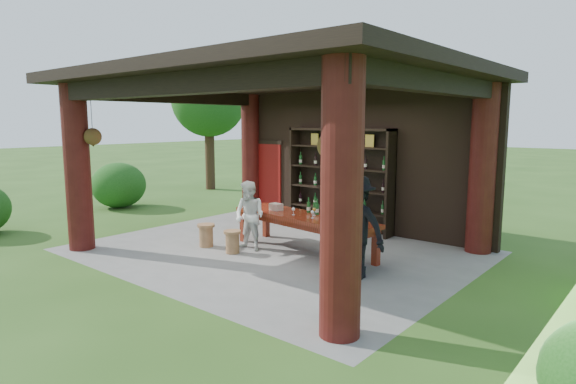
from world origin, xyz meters
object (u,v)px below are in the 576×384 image
Objects in this scene: tasting_table at (304,221)px; guest_woman at (250,216)px; stool_near_left at (232,241)px; guest_man at (355,227)px; stool_far_left at (206,235)px; wine_shelf at (339,179)px; host at (330,212)px; napkin_basket at (276,207)px; stool_near_right at (340,268)px.

guest_woman is (-0.94, -0.56, 0.07)m from tasting_table.
guest_man reaches higher than stool_near_left.
guest_man is at bearing 4.07° from stool_far_left.
guest_man is (2.25, -2.88, -0.35)m from wine_shelf.
tasting_table reaches higher than stool_near_left.
wine_shelf is 1.70m from host.
wine_shelf is 2.15m from napkin_basket.
wine_shelf is at bearing -50.47° from host.
guest_woman reaches higher than napkin_basket.
wine_shelf is at bearing 82.32° from stool_near_left.
stool_near_left is at bearing 0.41° from stool_far_left.
wine_shelf is at bearing 68.97° from stool_far_left.
stool_near_left is 2.62m from stool_near_right.
guest_woman is at bearing 168.87° from stool_near_right.
host is at bearing 45.01° from guest_woman.
wine_shelf is 6.10× the size of stool_near_left.
guest_man reaches higher than napkin_basket.
guest_woman is at bearing 24.09° from stool_far_left.
stool_near_left is 0.95× the size of stool_far_left.
stool_near_right is 2.66m from napkin_basket.
stool_near_right is at bearing -55.73° from wine_shelf.
tasting_table is 1.46m from stool_near_left.
stool_near_left is at bearing -104.89° from napkin_basket.
stool_near_left is 0.32× the size of guest_woman.
stool_far_left is (-3.39, 0.10, 0.00)m from stool_near_right.
guest_woman reaches higher than stool_near_left.
guest_man reaches higher than tasting_table.
stool_near_left is at bearing -137.50° from tasting_table.
host is (-1.44, 1.78, 0.48)m from stool_near_right.
stool_far_left is at bearing -111.03° from wine_shelf.
guest_woman reaches higher than tasting_table.
host is 5.59× the size of napkin_basket.
stool_near_right is at bearing -33.90° from tasting_table.
stool_near_right is at bearing -25.34° from napkin_basket.
guest_woman is (0.88, 0.39, 0.45)m from stool_far_left.
wine_shelf is at bearing 85.86° from napkin_basket.
stool_near_right is 3.40m from stool_far_left.
tasting_table is at bearing 25.82° from guest_woman.
guest_woman is at bearing 62.14° from host.
stool_far_left is 1.56m from napkin_basket.
stool_near_left is 0.31× the size of host.
wine_shelf is at bearing 105.98° from tasting_table.
wine_shelf reaches higher than stool_near_right.
stool_far_left is (-0.78, -0.01, 0.01)m from stool_near_left.
guest_woman reaches higher than stool_far_left.
tasting_table is 2.09m from stool_far_left.
wine_shelf is 3.48m from stool_far_left.
napkin_basket is (-0.91, -0.67, 0.09)m from host.
guest_man is (3.45, 0.25, 0.61)m from stool_far_left.
wine_shelf is 1.89× the size of host.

